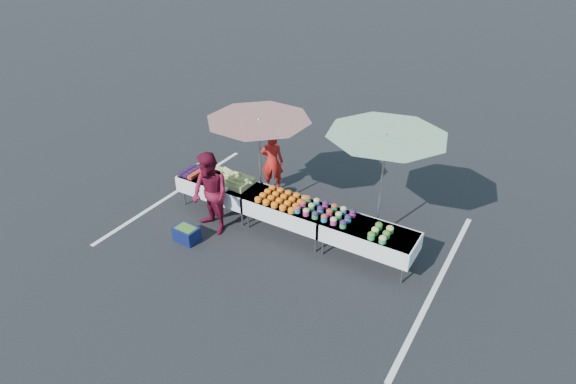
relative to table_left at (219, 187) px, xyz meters
The scene contains 17 objects.
ground 1.89m from the table_left, ahead, with size 80.00×80.00×0.00m, color black.
stripe_left 1.52m from the table_left, behind, with size 0.10×5.00×0.00m, color silver.
stripe_right 5.03m from the table_left, ahead, with size 0.10×5.00×0.00m, color silver.
table_left is the anchor object (origin of this frame).
table_center 1.80m from the table_left, ahead, with size 1.86×0.81×0.75m.
table_right 3.60m from the table_left, ahead, with size 1.86×0.81×0.75m.
berry_punnets 0.74m from the table_left, behind, with size 0.40×0.54×0.08m.
corn_pile 0.36m from the table_left, 10.58° to the left, with size 1.16×0.57×0.26m.
plastic_bags 0.47m from the table_left, 45.00° to the right, with size 0.30×0.25×0.05m, color white.
carrot_bowls 1.66m from the table_left, ahead, with size 0.95×0.69×0.11m.
potato_cups 2.66m from the table_left, ahead, with size 1.14×0.58×0.16m.
bean_baskets 3.87m from the table_left, ahead, with size 0.36×0.50×0.15m.
vendor 1.50m from the table_left, 69.79° to the left, with size 0.54×0.35×1.47m, color red.
customer 0.90m from the table_left, 62.84° to the right, with size 0.88×0.68×1.80m, color maroon.
umbrella_left 1.74m from the table_left, 25.00° to the left, with size 2.93×2.93×2.26m.
umbrella_right 3.88m from the table_left, 13.02° to the left, with size 2.67×2.67×2.37m.
storage_bin 1.40m from the table_left, 83.40° to the right, with size 0.50×0.38×0.32m.
Camera 1 is at (4.32, -7.16, 6.02)m, focal length 30.00 mm.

